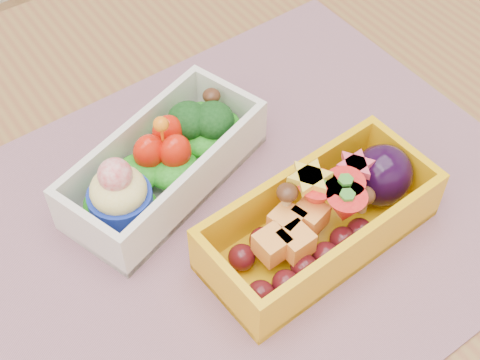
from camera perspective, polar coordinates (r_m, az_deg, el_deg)
table at (r=0.65m, az=4.29°, el=-8.33°), size 1.20×0.80×0.75m
placemat at (r=0.57m, az=-0.33°, el=-3.13°), size 0.50×0.39×0.00m
bento_white at (r=0.57m, az=-6.31°, el=1.34°), size 0.20×0.13×0.07m
bento_yellow at (r=0.54m, az=6.91°, el=-3.08°), size 0.19×0.09×0.06m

